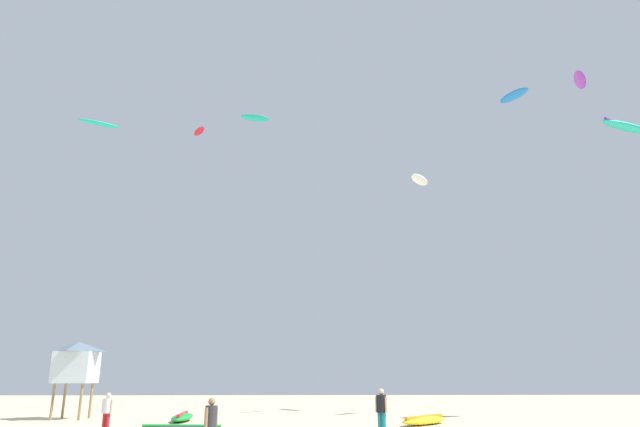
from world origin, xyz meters
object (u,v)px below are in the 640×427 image
lifeguard_tower (77,362)px  kite_aloft_1 (255,118)px  person_foreground (211,421)px  kite_aloft_4 (514,95)px  person_left (382,408)px  person_midground (107,409)px  kite_aloft_2 (199,131)px  kite_grounded_mid (424,420)px  kite_aloft_6 (627,127)px  kite_grounded_near (182,417)px  kite_aloft_5 (420,180)px  kite_aloft_0 (99,124)px  kite_aloft_3 (580,80)px

lifeguard_tower → kite_aloft_1: 22.80m
person_foreground → kite_aloft_4: size_ratio=0.61×
person_left → person_midground: bearing=-53.7°
kite_aloft_1 → kite_aloft_2: (-7.22, 13.30, 4.86)m
kite_grounded_mid → lifeguard_tower: bearing=167.4°
kite_aloft_6 → kite_aloft_2: bearing=143.7°
person_left → kite_grounded_mid: 6.16m
kite_grounded_near → kite_aloft_5: bearing=21.4°
person_foreground → person_left: bearing=-104.3°
person_midground → kite_aloft_6: 33.30m
lifeguard_tower → kite_aloft_6: (32.92, -1.47, 14.19)m
kite_aloft_0 → kite_aloft_2: size_ratio=1.01×
kite_aloft_1 → kite_aloft_2: bearing=118.5°
kite_aloft_1 → kite_aloft_6: 26.67m
person_left → kite_aloft_5: 20.54m
person_left → kite_aloft_1: size_ratio=0.75×
lifeguard_tower → kite_aloft_3: bearing=1.5°
lifeguard_tower → kite_aloft_2: bearing=86.2°
person_foreground → kite_aloft_6: (22.89, 13.39, 16.30)m
kite_grounded_mid → kite_aloft_3: 25.71m
person_left → kite_aloft_3: kite_aloft_3 is taller
person_midground → kite_aloft_6: (28.25, 6.68, 16.31)m
person_foreground → kite_aloft_3: (21.62, 15.67, 20.90)m
person_foreground → kite_aloft_5: (10.84, 18.86, 14.65)m
kite_grounded_near → kite_aloft_4: kite_aloft_4 is taller
person_foreground → kite_aloft_5: kite_aloft_5 is taller
person_midground → kite_aloft_2: 39.91m
kite_grounded_mid → kite_aloft_1: bearing=128.5°
kite_aloft_4 → kite_grounded_near: bearing=-163.1°
kite_aloft_3 → kite_aloft_1: bearing=161.8°
person_foreground → kite_aloft_6: size_ratio=0.36×
person_left → kite_aloft_1: 28.84m
lifeguard_tower → kite_aloft_0: bearing=-95.5°
person_foreground → kite_grounded_near: (-3.57, 13.20, -0.73)m
kite_aloft_1 → person_foreground: bearing=-86.7°
kite_grounded_near → kite_aloft_6: kite_aloft_6 is taller
kite_aloft_4 → kite_aloft_6: size_ratio=0.59×
kite_aloft_5 → person_foreground: bearing=-119.9°
kite_grounded_near → kite_aloft_0: 18.40m
kite_grounded_mid → kite_aloft_3: bearing=21.1°
kite_aloft_2 → kite_aloft_3: size_ratio=0.91×
kite_aloft_0 → kite_aloft_4: bearing=11.5°
kite_aloft_0 → kite_aloft_6: 33.00m
kite_grounded_mid → kite_aloft_5: 17.57m
kite_grounded_mid → kite_aloft_3: kite_aloft_3 is taller
kite_aloft_2 → kite_aloft_6: size_ratio=0.55×
kite_aloft_2 → kite_aloft_3: bearing=-34.7°
kite_aloft_0 → kite_aloft_1: (8.75, 9.15, 5.00)m
kite_aloft_1 → kite_aloft_2: kite_aloft_2 is taller
lifeguard_tower → kite_grounded_mid: bearing=-12.6°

